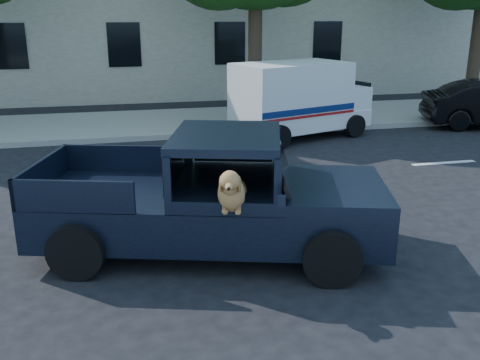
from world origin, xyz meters
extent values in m
plane|color=black|center=(0.00, 0.00, 0.00)|extent=(120.00, 120.00, 0.00)
cube|color=gray|center=(0.00, 9.20, 0.07)|extent=(60.00, 4.00, 0.15)
cylinder|color=#332619|center=(5.00, 9.60, 2.20)|extent=(0.44, 0.44, 4.40)
cylinder|color=#332619|center=(13.00, 9.60, 2.20)|extent=(0.44, 0.44, 4.40)
cube|color=black|center=(1.86, -0.06, 0.60)|extent=(5.33, 3.25, 0.63)
cube|color=black|center=(3.56, -0.56, 1.00)|extent=(1.92, 2.25, 0.15)
cube|color=black|center=(2.09, -0.13, 1.73)|extent=(1.95, 2.19, 0.12)
cube|color=black|center=(2.83, -0.34, 1.39)|extent=(0.70, 1.65, 0.54)
cube|color=black|center=(2.15, -0.59, 0.79)|extent=(0.66, 0.66, 0.36)
cube|color=black|center=(2.49, -1.49, 1.23)|extent=(0.11, 0.07, 0.15)
cube|color=silver|center=(5.63, 6.81, 0.50)|extent=(4.13, 2.84, 0.45)
cube|color=silver|center=(5.28, 6.70, 1.40)|extent=(3.45, 2.61, 1.35)
cube|color=silver|center=(7.03, 7.29, 1.04)|extent=(1.30, 1.84, 0.63)
cube|color=#0A1E53|center=(5.56, 5.88, 0.90)|extent=(2.91, 1.00, 0.16)
cube|color=#9E0F0F|center=(5.56, 5.88, 0.76)|extent=(2.91, 1.00, 0.06)
camera|label=1|loc=(0.65, -7.29, 3.43)|focal=40.00mm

